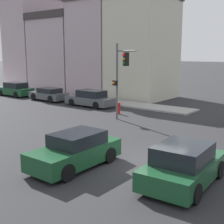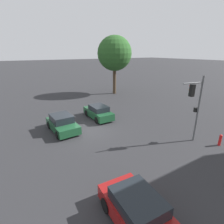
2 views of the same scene
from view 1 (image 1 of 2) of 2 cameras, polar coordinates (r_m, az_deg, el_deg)
name	(u,v)px [view 1 (image 1 of 2)]	position (r m, az deg, el deg)	size (l,w,h in m)	color
ground_plane	(150,163)	(13.67, 6.91, -9.29)	(300.00, 300.00, 0.00)	#28282B
rowhouse_backdrop	(79,44)	(38.48, -6.12, 12.22)	(7.11, 23.35, 12.99)	beige
traffic_signal	(121,71)	(21.51, 1.60, 7.49)	(0.53, 2.01, 5.30)	#515456
crossing_car_0	(76,151)	(13.07, -6.66, -7.03)	(4.09, 1.88, 1.45)	#194728
crossing_car_2	(184,165)	(11.62, 12.97, -9.49)	(4.11, 2.19, 1.50)	#194728
parked_car_0	(90,99)	(27.60, -3.99, 2.45)	(1.85, 4.65, 1.44)	#4C5156
parked_car_1	(49,94)	(31.43, -11.48, 3.17)	(1.94, 4.22, 1.26)	#4C5156
parked_car_2	(15,89)	(35.82, -17.29, 3.96)	(1.92, 4.53, 1.49)	#194728
fire_hydrant	(119,108)	(24.05, 1.27, 0.78)	(0.22, 0.22, 0.92)	red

